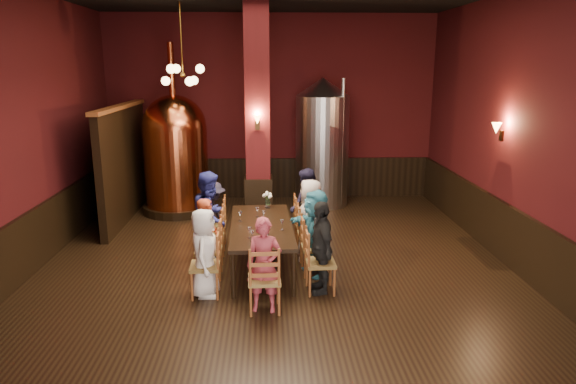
{
  "coord_description": "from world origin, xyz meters",
  "views": [
    {
      "loc": [
        -0.1,
        -7.79,
        3.31
      ],
      "look_at": [
        0.22,
        0.2,
        1.31
      ],
      "focal_mm": 32.0,
      "sensor_mm": 36.0,
      "label": 1
    }
  ],
  "objects_px": {
    "dining_table": "(261,228)",
    "person_1": "(208,238)",
    "person_2": "(211,217)",
    "rose_vase": "(268,197)",
    "copper_kettle": "(176,153)",
    "person_0": "(204,253)",
    "steel_vessel": "(322,143)"
  },
  "relations": [
    {
      "from": "person_2",
      "to": "copper_kettle",
      "type": "relative_size",
      "value": 0.42
    },
    {
      "from": "dining_table",
      "to": "copper_kettle",
      "type": "bearing_deg",
      "value": 117.53
    },
    {
      "from": "steel_vessel",
      "to": "rose_vase",
      "type": "bearing_deg",
      "value": -113.74
    },
    {
      "from": "dining_table",
      "to": "rose_vase",
      "type": "bearing_deg",
      "value": 82.03
    },
    {
      "from": "person_2",
      "to": "rose_vase",
      "type": "bearing_deg",
      "value": -37.56
    },
    {
      "from": "person_1",
      "to": "rose_vase",
      "type": "height_order",
      "value": "person_1"
    },
    {
      "from": "copper_kettle",
      "to": "rose_vase",
      "type": "relative_size",
      "value": 12.26
    },
    {
      "from": "dining_table",
      "to": "copper_kettle",
      "type": "height_order",
      "value": "copper_kettle"
    },
    {
      "from": "dining_table",
      "to": "person_2",
      "type": "bearing_deg",
      "value": 158.78
    },
    {
      "from": "person_2",
      "to": "steel_vessel",
      "type": "relative_size",
      "value": 0.53
    },
    {
      "from": "dining_table",
      "to": "person_1",
      "type": "xyz_separation_m",
      "value": [
        -0.84,
        -0.36,
        -0.04
      ]
    },
    {
      "from": "person_0",
      "to": "rose_vase",
      "type": "xyz_separation_m",
      "value": [
        0.92,
        2.03,
        0.29
      ]
    },
    {
      "from": "dining_table",
      "to": "rose_vase",
      "type": "height_order",
      "value": "rose_vase"
    },
    {
      "from": "person_1",
      "to": "rose_vase",
      "type": "bearing_deg",
      "value": -30.52
    },
    {
      "from": "dining_table",
      "to": "person_1",
      "type": "height_order",
      "value": "person_1"
    },
    {
      "from": "person_0",
      "to": "copper_kettle",
      "type": "relative_size",
      "value": 0.35
    },
    {
      "from": "person_0",
      "to": "steel_vessel",
      "type": "xyz_separation_m",
      "value": [
        2.22,
        4.99,
        0.85
      ]
    },
    {
      "from": "dining_table",
      "to": "person_1",
      "type": "relative_size",
      "value": 1.88
    },
    {
      "from": "dining_table",
      "to": "copper_kettle",
      "type": "relative_size",
      "value": 0.65
    },
    {
      "from": "person_1",
      "to": "copper_kettle",
      "type": "distance_m",
      "value": 4.04
    },
    {
      "from": "person_1",
      "to": "dining_table",
      "type": "bearing_deg",
      "value": -62.64
    },
    {
      "from": "person_2",
      "to": "copper_kettle",
      "type": "distance_m",
      "value": 3.39
    },
    {
      "from": "person_2",
      "to": "rose_vase",
      "type": "height_order",
      "value": "person_2"
    },
    {
      "from": "steel_vessel",
      "to": "copper_kettle",
      "type": "bearing_deg",
      "value": -171.55
    },
    {
      "from": "dining_table",
      "to": "steel_vessel",
      "type": "bearing_deg",
      "value": 68.49
    },
    {
      "from": "person_0",
      "to": "copper_kettle",
      "type": "distance_m",
      "value": 4.68
    },
    {
      "from": "dining_table",
      "to": "person_1",
      "type": "bearing_deg",
      "value": -158.78
    },
    {
      "from": "person_1",
      "to": "person_2",
      "type": "height_order",
      "value": "person_2"
    },
    {
      "from": "steel_vessel",
      "to": "person_1",
      "type": "bearing_deg",
      "value": -117.46
    },
    {
      "from": "dining_table",
      "to": "person_2",
      "type": "distance_m",
      "value": 0.92
    },
    {
      "from": "person_0",
      "to": "steel_vessel",
      "type": "height_order",
      "value": "steel_vessel"
    },
    {
      "from": "person_2",
      "to": "rose_vase",
      "type": "xyz_separation_m",
      "value": [
        0.97,
        0.7,
        0.16
      ]
    }
  ]
}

